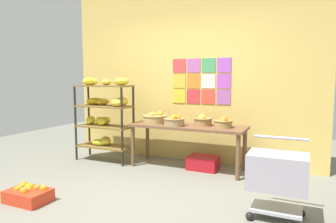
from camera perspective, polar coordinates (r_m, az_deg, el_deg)
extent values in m
plane|color=slate|center=(3.77, -6.93, -15.61)|extent=(9.65, 9.65, 0.00)
cube|color=#D9B659|center=(5.17, 3.73, 7.28)|extent=(4.38, 0.06, 2.99)
cube|color=#D74041|center=(5.19, 2.12, 8.53)|extent=(0.23, 0.01, 0.23)
cube|color=#AB58A4|center=(5.10, 4.80, 8.56)|extent=(0.23, 0.01, 0.23)
cube|color=#45985E|center=(5.02, 7.59, 8.57)|extent=(0.23, 0.01, 0.23)
cube|color=#A34DBD|center=(4.95, 10.45, 8.55)|extent=(0.23, 0.01, 0.23)
cube|color=gold|center=(5.19, 2.11, 5.71)|extent=(0.23, 0.01, 0.23)
cube|color=orange|center=(5.10, 4.78, 5.68)|extent=(0.23, 0.01, 0.23)
cube|color=silver|center=(5.01, 7.54, 5.64)|extent=(0.23, 0.01, 0.23)
cube|color=#AD4CBF|center=(4.94, 10.39, 5.59)|extent=(0.23, 0.01, 0.23)
cube|color=yellow|center=(5.20, 2.09, 2.88)|extent=(0.23, 0.01, 0.23)
cube|color=red|center=(5.10, 4.75, 2.81)|extent=(0.23, 0.01, 0.23)
cube|color=#E24431|center=(5.02, 7.50, 2.72)|extent=(0.23, 0.01, 0.23)
cube|color=#A159A6|center=(4.95, 10.34, 2.63)|extent=(0.23, 0.01, 0.23)
cylinder|color=black|center=(5.44, -16.91, -2.05)|extent=(0.04, 0.04, 1.29)
cylinder|color=black|center=(4.88, -8.61, -2.78)|extent=(0.04, 0.04, 1.29)
cylinder|color=black|center=(5.71, -14.56, -1.60)|extent=(0.04, 0.04, 1.29)
cylinder|color=black|center=(5.17, -6.46, -2.23)|extent=(0.04, 0.04, 1.29)
cube|color=brown|center=(5.36, -11.73, -6.35)|extent=(0.97, 0.39, 0.03)
ellipsoid|color=yellow|center=(5.37, -12.66, -5.61)|extent=(0.31, 0.23, 0.11)
ellipsoid|color=yellow|center=(5.38, -11.54, -5.36)|extent=(0.33, 0.31, 0.15)
cube|color=brown|center=(5.29, -11.81, -2.73)|extent=(0.97, 0.39, 0.02)
ellipsoid|color=yellow|center=(5.50, -14.24, -1.58)|extent=(0.22, 0.28, 0.14)
ellipsoid|color=yellow|center=(5.33, -12.51, -1.76)|extent=(0.31, 0.24, 0.14)
ellipsoid|color=gold|center=(5.41, -11.68, -1.68)|extent=(0.17, 0.22, 0.14)
cube|color=brown|center=(5.25, -11.89, 0.96)|extent=(0.97, 0.39, 0.02)
ellipsoid|color=yellow|center=(5.01, -9.59, 1.65)|extent=(0.28, 0.24, 0.13)
ellipsoid|color=yellow|center=(5.38, -12.07, 1.80)|extent=(0.17, 0.31, 0.11)
ellipsoid|color=yellow|center=(5.45, -13.48, 1.90)|extent=(0.33, 0.31, 0.13)
ellipsoid|color=yellow|center=(5.09, -8.66, 1.84)|extent=(0.23, 0.28, 0.15)
cube|color=brown|center=(5.23, -11.97, 4.70)|extent=(0.97, 0.39, 0.02)
ellipsoid|color=yellow|center=(5.06, -8.73, 5.59)|extent=(0.29, 0.25, 0.13)
ellipsoid|color=gold|center=(5.46, -14.13, 5.44)|extent=(0.26, 0.19, 0.12)
ellipsoid|color=yellow|center=(5.41, -14.57, 5.48)|extent=(0.21, 0.27, 0.13)
ellipsoid|color=yellow|center=(5.25, -11.47, 5.43)|extent=(0.27, 0.27, 0.11)
cube|color=brown|center=(4.71, 3.66, -2.80)|extent=(1.79, 0.61, 0.04)
cylinder|color=brown|center=(4.92, -6.58, -6.49)|extent=(0.06, 0.06, 0.64)
cylinder|color=brown|center=(4.32, 12.95, -8.39)|extent=(0.06, 0.06, 0.64)
cylinder|color=brown|center=(5.33, -3.85, -5.46)|extent=(0.06, 0.06, 0.64)
cylinder|color=brown|center=(4.79, 14.15, -6.99)|extent=(0.06, 0.06, 0.64)
cylinder|color=olive|center=(4.71, 6.55, -1.94)|extent=(0.26, 0.26, 0.10)
torus|color=#9D7942|center=(4.70, 6.56, -1.31)|extent=(0.29, 0.29, 0.03)
sphere|color=gold|center=(4.67, 6.57, -1.27)|extent=(0.08, 0.08, 0.08)
sphere|color=gold|center=(4.70, 6.46, -1.19)|extent=(0.11, 0.11, 0.11)
sphere|color=gold|center=(4.66, 6.38, -1.22)|extent=(0.10, 0.10, 0.10)
sphere|color=gold|center=(4.72, 6.41, -1.06)|extent=(0.11, 0.11, 0.11)
sphere|color=gold|center=(4.68, 6.26, -1.14)|extent=(0.10, 0.10, 0.10)
cylinder|color=#9F7C4E|center=(4.63, 1.18, -2.02)|extent=(0.31, 0.31, 0.11)
torus|color=#9B7847|center=(4.62, 1.18, -1.36)|extent=(0.33, 0.33, 0.02)
sphere|color=orange|center=(4.61, 1.21, -1.05)|extent=(0.09, 0.09, 0.09)
sphere|color=orange|center=(4.63, 1.87, -1.12)|extent=(0.08, 0.08, 0.08)
sphere|color=orange|center=(4.57, 0.80, -1.35)|extent=(0.08, 0.08, 0.08)
cylinder|color=tan|center=(4.92, -2.45, -1.48)|extent=(0.37, 0.37, 0.12)
torus|color=#A88A4D|center=(4.92, -2.45, -0.80)|extent=(0.40, 0.40, 0.02)
sphere|color=gold|center=(4.98, -1.50, -0.42)|extent=(0.10, 0.10, 0.10)
sphere|color=gold|center=(4.99, -2.61, -0.61)|extent=(0.09, 0.09, 0.09)
sphere|color=gold|center=(4.87, -3.11, -0.72)|extent=(0.10, 0.10, 0.10)
cylinder|color=#A17C44|center=(4.54, 10.27, -2.33)|extent=(0.26, 0.26, 0.10)
torus|color=olive|center=(4.53, 10.28, -1.69)|extent=(0.28, 0.28, 0.02)
sphere|color=orange|center=(4.45, 10.24, -1.75)|extent=(0.07, 0.07, 0.07)
sphere|color=orange|center=(4.52, 10.36, -1.48)|extent=(0.07, 0.07, 0.07)
sphere|color=orange|center=(4.51, 10.68, -1.46)|extent=(0.08, 0.08, 0.08)
sphere|color=orange|center=(4.51, 10.48, -1.40)|extent=(0.10, 0.10, 0.10)
cube|color=#AF151E|center=(4.79, 6.58, -9.51)|extent=(0.45, 0.33, 0.21)
cube|color=red|center=(3.93, -24.68, -14.13)|extent=(0.48, 0.33, 0.14)
sphere|color=orange|center=(3.91, -24.60, -13.13)|extent=(0.07, 0.07, 0.07)
sphere|color=orange|center=(3.84, -22.27, -13.21)|extent=(0.09, 0.09, 0.09)
sphere|color=orange|center=(3.88, -23.24, -12.98)|extent=(0.07, 0.07, 0.07)
sphere|color=orange|center=(3.85, -25.36, -13.36)|extent=(0.09, 0.09, 0.09)
sphere|color=orange|center=(4.00, -25.45, -12.47)|extent=(0.08, 0.08, 0.08)
sphere|color=orange|center=(3.97, -24.30, -12.79)|extent=(0.09, 0.09, 0.09)
sphere|color=orange|center=(4.08, -25.48, -12.33)|extent=(0.09, 0.09, 0.09)
sphere|color=orange|center=(3.93, -24.81, -12.97)|extent=(0.09, 0.09, 0.09)
sphere|color=orange|center=(3.96, -26.42, -12.99)|extent=(0.08, 0.08, 0.08)
sphere|color=orange|center=(3.98, -25.99, -12.85)|extent=(0.09, 0.09, 0.09)
sphere|color=orange|center=(3.91, -23.27, -13.06)|extent=(0.09, 0.09, 0.09)
sphere|color=orange|center=(3.98, -24.60, -12.73)|extent=(0.10, 0.10, 0.10)
sphere|color=black|center=(3.29, 15.02, -18.37)|extent=(0.08, 0.08, 0.08)
sphere|color=black|center=(3.55, 15.82, -16.53)|extent=(0.08, 0.08, 0.08)
sphere|color=black|center=(3.51, 23.69, -17.03)|extent=(0.08, 0.08, 0.08)
cube|color=#A5A8AD|center=(3.37, 19.55, -16.79)|extent=(0.49, 0.30, 0.03)
cube|color=#A49DAC|center=(3.24, 19.80, -10.49)|extent=(0.57, 0.38, 0.35)
cylinder|color=#A49DAC|center=(3.39, 20.30, -4.65)|extent=(0.54, 0.03, 0.03)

